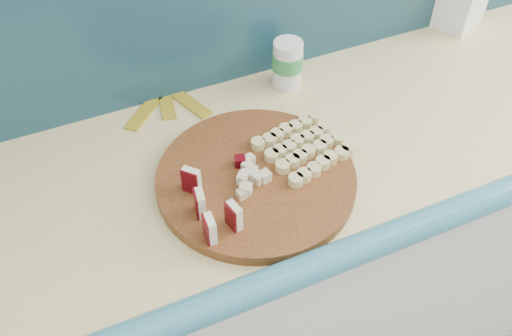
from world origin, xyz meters
name	(u,v)px	position (x,y,z in m)	size (l,w,h in m)	color
kitchen_counter	(356,236)	(0.10, 1.50, 0.46)	(2.20, 0.63, 0.91)	white
cutting_board	(256,179)	(-0.25, 1.43, 0.92)	(0.41, 0.41, 0.03)	#48210F
apple_wedges	(208,207)	(-0.38, 1.37, 0.96)	(0.08, 0.17, 0.06)	beige
apple_chunks	(245,177)	(-0.27, 1.43, 0.95)	(0.07, 0.06, 0.02)	beige
banana_slices	(304,147)	(-0.13, 1.46, 0.95)	(0.20, 0.18, 0.02)	#CBC27C
canister	(287,63)	(-0.04, 1.70, 0.97)	(0.08, 0.08, 0.12)	white
banana_peel	(167,104)	(-0.34, 1.75, 0.91)	(0.20, 0.18, 0.01)	gold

